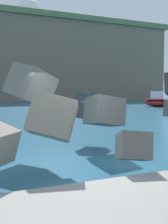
# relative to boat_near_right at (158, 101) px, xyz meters

# --- Properties ---
(ground_plane) EXTENTS (400.00, 400.00, 0.00)m
(ground_plane) POSITION_rel_boat_near_right_xyz_m (-21.73, -24.50, -0.73)
(ground_plane) COLOR #235B7A
(breakwater_jetty) EXTENTS (32.17, 6.15, 3.01)m
(breakwater_jetty) POSITION_rel_boat_near_right_xyz_m (-23.11, -23.37, 0.60)
(breakwater_jetty) COLOR gray
(breakwater_jetty) RESTS_ON ground
(boat_near_right) EXTENTS (3.59, 4.62, 2.27)m
(boat_near_right) POSITION_rel_boat_near_right_xyz_m (0.00, 0.00, 0.00)
(boat_near_right) COLOR maroon
(boat_near_right) RESTS_ON ground
(boat_mid_centre) EXTENTS (5.16, 5.21, 1.96)m
(boat_mid_centre) POSITION_rel_boat_near_right_xyz_m (-14.01, -6.26, -0.13)
(boat_mid_centre) COLOR white
(boat_mid_centre) RESTS_ON ground
(radar_dome) EXTENTS (7.42, 7.42, 9.52)m
(radar_dome) POSITION_rel_boat_near_right_xyz_m (-6.96, 49.65, 23.64)
(radar_dome) COLOR silver
(radar_dome) RESTS_ON headland_bluff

